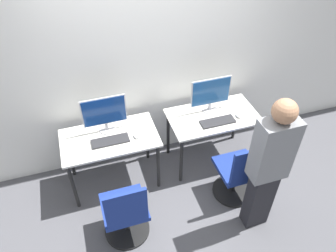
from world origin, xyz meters
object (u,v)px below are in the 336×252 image
(monitor_right, at_px, (211,94))
(mouse_right, at_px, (238,116))
(mouse_left, at_px, (136,136))
(monitor_left, at_px, (104,113))
(office_chair_left, at_px, (126,215))
(keyboard_left, at_px, (110,141))
(keyboard_right, at_px, (218,122))
(person_right, at_px, (269,165))
(office_chair_right, at_px, (239,175))

(monitor_right, relative_size, mouse_right, 5.39)
(mouse_left, relative_size, monitor_right, 0.19)
(monitor_left, bearing_deg, office_chair_left, -91.07)
(monitor_right, bearing_deg, keyboard_left, -171.25)
(keyboard_left, bearing_deg, keyboard_right, -2.79)
(keyboard_left, bearing_deg, mouse_left, -2.87)
(keyboard_right, bearing_deg, office_chair_left, -152.53)
(monitor_left, xyz_separation_m, keyboard_right, (1.24, -0.27, -0.23))
(keyboard_left, distance_m, person_right, 1.66)
(office_chair_left, height_order, office_chair_right, same)
(monitor_right, height_order, keyboard_right, monitor_right)
(mouse_left, distance_m, monitor_right, 1.00)
(mouse_left, height_order, person_right, person_right)
(keyboard_right, bearing_deg, office_chair_right, -84.16)
(monitor_left, xyz_separation_m, monitor_right, (1.24, -0.02, 0.00))
(office_chair_left, distance_m, office_chair_right, 1.32)
(mouse_left, height_order, mouse_right, same)
(monitor_right, xyz_separation_m, person_right, (0.10, -1.15, -0.06))
(mouse_left, bearing_deg, mouse_right, -1.22)
(keyboard_right, xyz_separation_m, office_chair_right, (0.05, -0.53, -0.36))
(office_chair_right, bearing_deg, monitor_left, 148.39)
(office_chair_right, bearing_deg, keyboard_left, 155.49)
(mouse_right, height_order, office_chair_right, office_chair_right)
(office_chair_right, bearing_deg, monitor_right, 93.97)
(mouse_left, relative_size, office_chair_left, 0.10)
(mouse_right, bearing_deg, keyboard_right, -175.82)
(monitor_right, distance_m, keyboard_right, 0.34)
(keyboard_right, height_order, office_chair_right, office_chair_right)
(mouse_left, relative_size, mouse_right, 1.00)
(monitor_left, xyz_separation_m, person_right, (1.34, -1.17, -0.06))
(office_chair_left, xyz_separation_m, person_right, (1.36, -0.24, 0.53))
(monitor_right, bearing_deg, mouse_right, -40.10)
(person_right, bearing_deg, keyboard_left, 144.43)
(mouse_left, xyz_separation_m, mouse_right, (1.23, -0.03, 0.00))
(monitor_right, bearing_deg, office_chair_right, -86.03)
(office_chair_right, bearing_deg, mouse_right, 68.14)
(office_chair_left, relative_size, mouse_right, 9.89)
(keyboard_right, relative_size, office_chair_right, 0.46)
(keyboard_right, bearing_deg, keyboard_left, 177.21)
(mouse_left, relative_size, keyboard_right, 0.22)
(monitor_left, relative_size, office_chair_left, 0.55)
(office_chair_left, bearing_deg, office_chair_right, 5.40)
(monitor_left, bearing_deg, mouse_left, -37.75)
(mouse_left, xyz_separation_m, office_chair_right, (1.01, -0.58, -0.37))
(keyboard_left, xyz_separation_m, monitor_right, (1.24, 0.19, 0.23))
(monitor_left, relative_size, mouse_left, 5.39)
(keyboard_left, distance_m, mouse_left, 0.29)
(monitor_left, distance_m, monitor_right, 1.24)
(mouse_left, xyz_separation_m, keyboard_right, (0.96, -0.05, -0.01))
(monitor_right, bearing_deg, person_right, -85.23)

